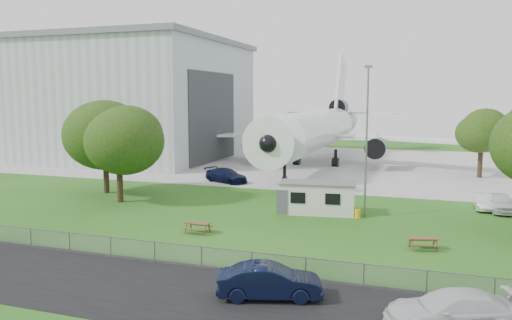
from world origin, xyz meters
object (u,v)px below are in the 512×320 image
(airliner, at_px, (318,128))
(car_centre_sedan, at_px, (270,282))
(site_cabin, at_px, (318,198))
(picnic_west, at_px, (198,233))
(picnic_east, at_px, (423,249))
(hangar, at_px, (103,99))

(airliner, height_order, car_centre_sedan, airliner)
(car_centre_sedan, bearing_deg, site_cabin, -12.33)
(picnic_west, distance_m, picnic_east, 15.30)
(picnic_east, bearing_deg, car_centre_sedan, -136.99)
(picnic_west, distance_m, car_centre_sedan, 12.66)
(car_centre_sedan, bearing_deg, picnic_west, 24.23)
(hangar, height_order, picnic_east, hangar)
(picnic_west, bearing_deg, hangar, 134.80)
(picnic_east, bearing_deg, airliner, 97.56)
(hangar, distance_m, site_cabin, 52.48)
(picnic_west, bearing_deg, site_cabin, 54.53)
(car_centre_sedan, bearing_deg, hangar, 25.14)
(airliner, bearing_deg, car_centre_sedan, -80.69)
(airliner, height_order, picnic_west, airliner)
(picnic_east, distance_m, car_centre_sedan, 12.71)
(picnic_west, relative_size, car_centre_sedan, 0.36)
(airliner, xyz_separation_m, picnic_west, (-0.46, -38.61, -5.27))
(airliner, distance_m, picnic_east, 40.61)
(airliner, height_order, picnic_east, airliner)
(hangar, relative_size, car_centre_sedan, 8.59)
(hangar, bearing_deg, site_cabin, -35.30)
(site_cabin, height_order, picnic_east, site_cabin)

